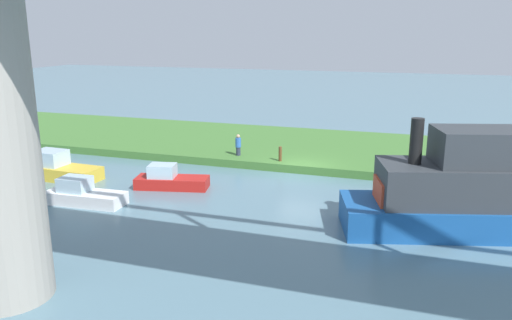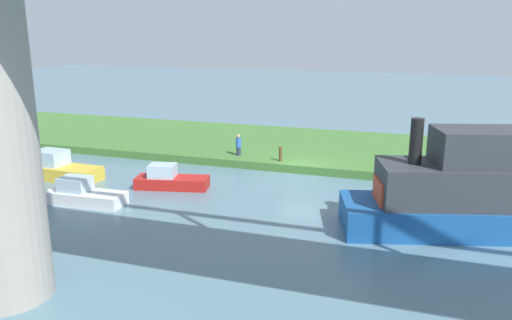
{
  "view_description": "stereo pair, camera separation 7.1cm",
  "coord_description": "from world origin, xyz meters",
  "px_view_note": "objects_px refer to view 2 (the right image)",
  "views": [
    {
      "loc": [
        -6.77,
        28.49,
        8.36
      ],
      "look_at": [
        1.13,
        5.0,
        2.0
      ],
      "focal_mm": 35.4,
      "sensor_mm": 36.0,
      "label": 1
    },
    {
      "loc": [
        -6.84,
        28.47,
        8.36
      ],
      "look_at": [
        1.13,
        5.0,
        2.0
      ],
      "focal_mm": 35.4,
      "sensor_mm": 36.0,
      "label": 2
    }
  ],
  "objects_px": {
    "pontoon_yellow": "(58,169)",
    "person_on_bank": "(239,145)",
    "skiff_small": "(170,180)",
    "riverboat_paddlewheel": "(83,194)",
    "mooring_post": "(280,154)",
    "motorboat_red": "(449,188)",
    "motorboat_white": "(466,191)"
  },
  "relations": [
    {
      "from": "motorboat_white",
      "to": "skiff_small",
      "type": "relative_size",
      "value": 2.43
    },
    {
      "from": "riverboat_paddlewheel",
      "to": "motorboat_white",
      "type": "bearing_deg",
      "value": -172.81
    },
    {
      "from": "motorboat_red",
      "to": "mooring_post",
      "type": "bearing_deg",
      "value": -14.03
    },
    {
      "from": "motorboat_red",
      "to": "skiff_small",
      "type": "distance_m",
      "value": 14.8
    },
    {
      "from": "person_on_bank",
      "to": "mooring_post",
      "type": "height_order",
      "value": "person_on_bank"
    },
    {
      "from": "pontoon_yellow",
      "to": "skiff_small",
      "type": "xyz_separation_m",
      "value": [
        -7.04,
        -0.44,
        -0.11
      ]
    },
    {
      "from": "mooring_post",
      "to": "motorboat_red",
      "type": "bearing_deg",
      "value": 165.97
    },
    {
      "from": "pontoon_yellow",
      "to": "skiff_small",
      "type": "bearing_deg",
      "value": -176.42
    },
    {
      "from": "mooring_post",
      "to": "riverboat_paddlewheel",
      "type": "relative_size",
      "value": 0.22
    },
    {
      "from": "motorboat_red",
      "to": "skiff_small",
      "type": "bearing_deg",
      "value": 12.82
    },
    {
      "from": "mooring_post",
      "to": "motorboat_red",
      "type": "xyz_separation_m",
      "value": [
        -9.79,
        2.45,
        -0.5
      ]
    },
    {
      "from": "motorboat_red",
      "to": "skiff_small",
      "type": "xyz_separation_m",
      "value": [
        14.43,
        3.28,
        0.01
      ]
    },
    {
      "from": "person_on_bank",
      "to": "riverboat_paddlewheel",
      "type": "xyz_separation_m",
      "value": [
        4.5,
        10.0,
        -0.72
      ]
    },
    {
      "from": "skiff_small",
      "to": "motorboat_red",
      "type": "bearing_deg",
      "value": -167.18
    },
    {
      "from": "motorboat_white",
      "to": "skiff_small",
      "type": "height_order",
      "value": "motorboat_white"
    },
    {
      "from": "pontoon_yellow",
      "to": "person_on_bank",
      "type": "bearing_deg",
      "value": -142.28
    },
    {
      "from": "skiff_small",
      "to": "pontoon_yellow",
      "type": "bearing_deg",
      "value": 3.58
    },
    {
      "from": "skiff_small",
      "to": "riverboat_paddlewheel",
      "type": "bearing_deg",
      "value": 52.51
    },
    {
      "from": "person_on_bank",
      "to": "skiff_small",
      "type": "xyz_separation_m",
      "value": [
        1.65,
        6.28,
        -0.73
      ]
    },
    {
      "from": "motorboat_white",
      "to": "pontoon_yellow",
      "type": "distance_m",
      "value": 21.96
    },
    {
      "from": "motorboat_white",
      "to": "skiff_small",
      "type": "bearing_deg",
      "value": -5.68
    },
    {
      "from": "person_on_bank",
      "to": "motorboat_red",
      "type": "relative_size",
      "value": 0.36
    },
    {
      "from": "person_on_bank",
      "to": "mooring_post",
      "type": "distance_m",
      "value": 3.05
    },
    {
      "from": "person_on_bank",
      "to": "mooring_post",
      "type": "bearing_deg",
      "value": 169.58
    },
    {
      "from": "motorboat_red",
      "to": "riverboat_paddlewheel",
      "type": "height_order",
      "value": "riverboat_paddlewheel"
    },
    {
      "from": "mooring_post",
      "to": "pontoon_yellow",
      "type": "distance_m",
      "value": 13.22
    },
    {
      "from": "mooring_post",
      "to": "pontoon_yellow",
      "type": "xyz_separation_m",
      "value": [
        11.68,
        6.17,
        -0.37
      ]
    },
    {
      "from": "riverboat_paddlewheel",
      "to": "pontoon_yellow",
      "type": "bearing_deg",
      "value": -37.98
    },
    {
      "from": "pontoon_yellow",
      "to": "riverboat_paddlewheel",
      "type": "xyz_separation_m",
      "value": [
        -4.19,
        3.27,
        -0.11
      ]
    },
    {
      "from": "motorboat_red",
      "to": "pontoon_yellow",
      "type": "bearing_deg",
      "value": 9.84
    },
    {
      "from": "mooring_post",
      "to": "skiff_small",
      "type": "distance_m",
      "value": 7.39
    },
    {
      "from": "person_on_bank",
      "to": "pontoon_yellow",
      "type": "height_order",
      "value": "person_on_bank"
    }
  ]
}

